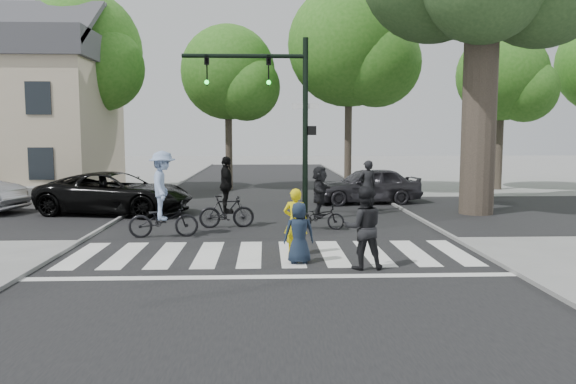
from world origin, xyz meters
The scene contains 21 objects.
ground centered at (0.00, 0.00, 0.00)m, with size 120.00×120.00×0.00m, color gray.
road_stem centered at (0.00, 5.00, 0.01)m, with size 10.00×70.00×0.01m, color black.
road_cross centered at (0.00, 8.00, 0.01)m, with size 70.00×10.00×0.01m, color black.
curb_left centered at (-5.05, 5.00, 0.05)m, with size 0.10×70.00×0.10m, color gray.
curb_right centered at (5.05, 5.00, 0.05)m, with size 0.10×70.00×0.10m, color gray.
crosswalk centered at (0.00, 0.66, 0.01)m, with size 10.00×3.85×0.01m.
traffic_signal centered at (0.35, 6.20, 3.90)m, with size 4.45×0.29×6.00m.
bg_tree_1 centered at (-8.70, 15.48, 6.65)m, with size 6.09×5.80×9.80m.
bg_tree_2 centered at (-1.76, 16.62, 5.78)m, with size 5.04×4.80×8.40m.
bg_tree_3 centered at (4.31, 15.27, 6.94)m, with size 6.30×6.00×10.20m.
bg_tree_4 centered at (12.23, 16.12, 5.64)m, with size 4.83×4.60×8.15m.
house centered at (-11.49, 13.98, 3.80)m, with size 8.40×8.10×8.82m.
pedestrian_woman centered at (0.59, 0.92, 0.80)m, with size 0.59×0.38×1.61m, color yellow.
pedestrian_child centered at (0.63, 0.00, 0.70)m, with size 0.68×0.44×1.39m, color #192537.
pedestrian_adult centered at (1.97, -0.57, 0.90)m, with size 0.87×0.68×1.79m, color black.
cyclist_left centered at (-2.98, 3.31, 1.05)m, with size 1.98×1.31×2.43m.
cyclist_mid centered at (-1.32, 4.83, 0.91)m, with size 1.74×1.07×2.21m.
cyclist_right centered at (1.52, 4.45, 0.86)m, with size 1.60×1.48×1.92m.
car_suv centered at (-5.52, 7.99, 0.76)m, with size 2.53×5.49×1.53m, color black.
car_grey centered at (4.10, 10.70, 0.75)m, with size 1.78×4.43×1.51m, color #313035.
bystander_dark centered at (3.66, 8.26, 0.96)m, with size 0.70×0.46×1.92m, color black.
Camera 1 is at (-0.12, -12.34, 2.91)m, focal length 35.00 mm.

